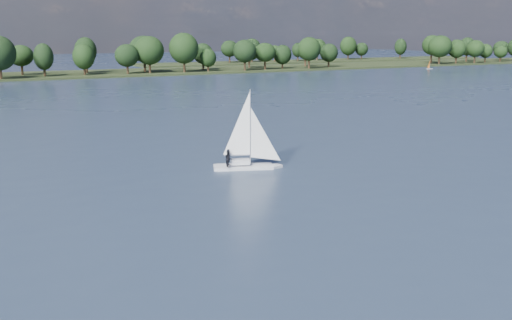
{
  "coord_description": "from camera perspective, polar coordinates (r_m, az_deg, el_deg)",
  "views": [
    {
      "loc": [
        -27.92,
        -17.35,
        16.0
      ],
      "look_at": [
        -0.03,
        36.28,
        2.5
      ],
      "focal_mm": 40.0,
      "sensor_mm": 36.0,
      "label": 1
    }
  ],
  "objects": [
    {
      "name": "dinghy_orange",
      "position": [
        273.28,
        16.97,
        8.91
      ],
      "size": [
        2.75,
        1.13,
        4.36
      ],
      "rotation": [
        0.0,
        0.0,
        0.02
      ],
      "color": "silver",
      "rests_on": "ground"
    },
    {
      "name": "sailboat",
      "position": [
        68.08,
        -1.21,
        1.4
      ],
      "size": [
        7.88,
        4.59,
        10.01
      ],
      "rotation": [
        0.0,
        0.0,
        -0.35
      ],
      "color": "silver",
      "rests_on": "ground"
    },
    {
      "name": "ground",
      "position": [
        121.68,
        -14.01,
        4.66
      ],
      "size": [
        700.0,
        700.0,
        0.0
      ],
      "primitive_type": "plane",
      "color": "#233342",
      "rests_on": "ground"
    },
    {
      "name": "far_shore",
      "position": [
        231.59,
        -20.69,
        7.83
      ],
      "size": [
        660.0,
        40.0,
        1.5
      ],
      "primitive_type": "cube",
      "color": "black",
      "rests_on": "ground"
    },
    {
      "name": "treeline",
      "position": [
        226.06,
        -22.91,
        9.64
      ],
      "size": [
        562.77,
        74.38,
        17.93
      ],
      "color": "black",
      "rests_on": "ground"
    },
    {
      "name": "far_shore_back",
      "position": [
        335.4,
        6.73,
        9.77
      ],
      "size": [
        220.0,
        30.0,
        1.4
      ],
      "primitive_type": "cube",
      "color": "black",
      "rests_on": "ground"
    }
  ]
}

